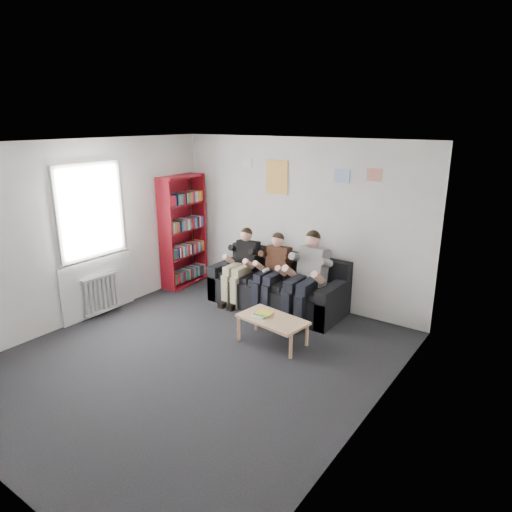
{
  "coord_description": "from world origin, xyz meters",
  "views": [
    {
      "loc": [
        3.66,
        -3.82,
        2.97
      ],
      "look_at": [
        0.03,
        1.3,
        1.07
      ],
      "focal_mm": 32.0,
      "sensor_mm": 36.0,
      "label": 1
    }
  ],
  "objects_px": {
    "sofa": "(278,288)",
    "bookshelf": "(183,231)",
    "person_right": "(306,278)",
    "person_left": "(241,266)",
    "person_middle": "(272,273)",
    "coffee_table": "(272,321)"
  },
  "relations": [
    {
      "from": "sofa",
      "to": "person_right",
      "type": "xyz_separation_m",
      "value": [
        0.62,
        -0.2,
        0.37
      ]
    },
    {
      "from": "sofa",
      "to": "bookshelf",
      "type": "height_order",
      "value": "bookshelf"
    },
    {
      "from": "person_left",
      "to": "person_right",
      "type": "xyz_separation_m",
      "value": [
        1.23,
        -0.01,
        0.05
      ]
    },
    {
      "from": "person_left",
      "to": "sofa",
      "type": "bearing_deg",
      "value": 9.36
    },
    {
      "from": "sofa",
      "to": "person_left",
      "type": "height_order",
      "value": "person_left"
    },
    {
      "from": "bookshelf",
      "to": "person_middle",
      "type": "height_order",
      "value": "bookshelf"
    },
    {
      "from": "bookshelf",
      "to": "sofa",
      "type": "bearing_deg",
      "value": -2.55
    },
    {
      "from": "person_left",
      "to": "person_middle",
      "type": "height_order",
      "value": "person_middle"
    },
    {
      "from": "bookshelf",
      "to": "coffee_table",
      "type": "distance_m",
      "value": 2.91
    },
    {
      "from": "coffee_table",
      "to": "person_right",
      "type": "bearing_deg",
      "value": 91.66
    },
    {
      "from": "sofa",
      "to": "bookshelf",
      "type": "xyz_separation_m",
      "value": [
        -1.99,
        -0.11,
        0.7
      ]
    },
    {
      "from": "sofa",
      "to": "person_middle",
      "type": "xyz_separation_m",
      "value": [
        -0.0,
        -0.2,
        0.33
      ]
    },
    {
      "from": "person_left",
      "to": "bookshelf",
      "type": "bearing_deg",
      "value": 167.91
    },
    {
      "from": "sofa",
      "to": "person_right",
      "type": "bearing_deg",
      "value": -18.3
    },
    {
      "from": "bookshelf",
      "to": "person_left",
      "type": "height_order",
      "value": "bookshelf"
    },
    {
      "from": "sofa",
      "to": "bookshelf",
      "type": "bearing_deg",
      "value": -176.94
    },
    {
      "from": "bookshelf",
      "to": "person_left",
      "type": "bearing_deg",
      "value": -9.37
    },
    {
      "from": "coffee_table",
      "to": "sofa",
      "type": "bearing_deg",
      "value": 119.29
    },
    {
      "from": "sofa",
      "to": "coffee_table",
      "type": "xyz_separation_m",
      "value": [
        0.64,
        -1.15,
        0.02
      ]
    },
    {
      "from": "person_left",
      "to": "person_right",
      "type": "bearing_deg",
      "value": -8.67
    },
    {
      "from": "person_left",
      "to": "person_middle",
      "type": "relative_size",
      "value": 1.0
    },
    {
      "from": "person_middle",
      "to": "person_right",
      "type": "height_order",
      "value": "person_right"
    }
  ]
}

